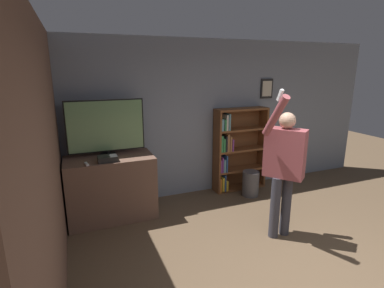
% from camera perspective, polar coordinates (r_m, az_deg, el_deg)
% --- Properties ---
extents(wall_back, '(6.90, 0.09, 2.70)m').
position_cam_1_polar(wall_back, '(5.35, 3.05, 4.97)').
color(wall_back, gray).
rests_on(wall_back, ground_plane).
extents(wall_side_brick, '(0.06, 4.65, 2.70)m').
position_cam_1_polar(wall_side_brick, '(3.36, -25.41, -2.19)').
color(wall_side_brick, brown).
rests_on(wall_side_brick, ground_plane).
extents(tv_ledge, '(1.27, 0.66, 0.95)m').
position_cam_1_polar(tv_ledge, '(4.69, -15.13, -8.04)').
color(tv_ledge, brown).
rests_on(tv_ledge, ground_plane).
extents(television, '(1.11, 0.22, 0.83)m').
position_cam_1_polar(television, '(4.55, -16.07, 3.13)').
color(television, black).
rests_on(television, tv_ledge).
extents(game_console, '(0.26, 0.19, 0.08)m').
position_cam_1_polar(game_console, '(4.34, -15.80, -2.70)').
color(game_console, black).
rests_on(game_console, tv_ledge).
extents(remote_loose, '(0.06, 0.14, 0.02)m').
position_cam_1_polar(remote_loose, '(4.28, -19.45, -3.60)').
color(remote_loose, white).
rests_on(remote_loose, tv_ledge).
extents(bookshelf, '(0.99, 0.28, 1.52)m').
position_cam_1_polar(bookshelf, '(5.55, 8.29, -1.10)').
color(bookshelf, brown).
rests_on(bookshelf, ground_plane).
extents(person, '(0.64, 0.59, 1.99)m').
position_cam_1_polar(person, '(4.03, 17.16, -3.47)').
color(person, '#383842').
rests_on(person, ground_plane).
extents(waste_bin, '(0.29, 0.29, 0.45)m').
position_cam_1_polar(waste_bin, '(5.46, 11.08, -7.39)').
color(waste_bin, '#4C4C51').
rests_on(waste_bin, ground_plane).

